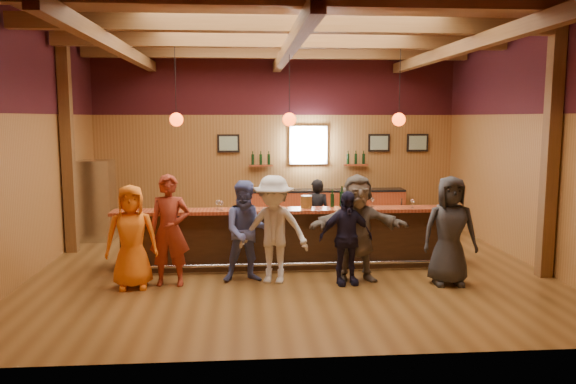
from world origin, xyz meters
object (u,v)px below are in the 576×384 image
at_px(bar_counter, 290,237).
at_px(customer_orange, 131,237).
at_px(customer_redvest, 170,230).
at_px(stainless_fridge, 97,200).
at_px(back_bar_cabinet, 325,208).
at_px(ice_bucket, 306,202).
at_px(customer_brown, 357,228).
at_px(bottle_a, 332,200).
at_px(bartender, 317,215).
at_px(customer_white, 274,229).
at_px(customer_navy, 346,238).
at_px(customer_denim, 247,231).
at_px(customer_dark, 450,231).

bearing_deg(bar_counter, customer_orange, -154.42).
bearing_deg(customer_redvest, stainless_fridge, 123.18).
bearing_deg(back_bar_cabinet, ice_bucket, -103.20).
xyz_separation_m(customer_redvest, customer_brown, (3.10, 0.02, -0.01)).
relative_size(customer_redvest, ice_bucket, 8.18).
bearing_deg(ice_bucket, bottle_a, 10.36).
xyz_separation_m(back_bar_cabinet, stainless_fridge, (-5.30, -1.12, 0.42)).
bearing_deg(ice_bucket, bartender, 74.79).
relative_size(customer_orange, customer_white, 0.94).
xyz_separation_m(back_bar_cabinet, ice_bucket, (-0.90, -3.83, 0.75)).
height_order(customer_white, customer_navy, customer_white).
relative_size(customer_denim, bartender, 1.15).
height_order(back_bar_cabinet, customer_dark, customer_dark).
bearing_deg(customer_navy, customer_redvest, 167.54).
bearing_deg(customer_redvest, customer_white, 4.09).
distance_m(customer_navy, customer_brown, 0.32).
bearing_deg(bottle_a, bar_counter, 167.61).
height_order(customer_dark, bartender, customer_dark).
bearing_deg(ice_bucket, customer_navy, -63.55).
bearing_deg(back_bar_cabinet, bartender, -102.05).
xyz_separation_m(customer_navy, customer_dark, (1.69, -0.14, 0.12)).
bearing_deg(ice_bucket, back_bar_cabinet, 76.80).
bearing_deg(customer_denim, customer_dark, -13.62).
relative_size(stainless_fridge, customer_denim, 1.06).
height_order(back_bar_cabinet, customer_redvest, customer_redvest).
height_order(customer_navy, bottle_a, customer_navy).
bearing_deg(customer_redvest, customer_brown, 3.74).
relative_size(bar_counter, back_bar_cabinet, 1.57).
relative_size(customer_orange, ice_bucket, 7.51).
relative_size(customer_orange, customer_denim, 0.99).
bearing_deg(customer_brown, customer_dark, -13.78).
relative_size(customer_orange, customer_navy, 1.08).
xyz_separation_m(customer_white, ice_bucket, (0.64, 0.88, 0.32)).
distance_m(customer_white, customer_brown, 1.40).
height_order(customer_navy, bartender, customer_navy).
distance_m(customer_redvest, customer_dark, 4.58).
height_order(customer_orange, customer_navy, customer_orange).
bearing_deg(customer_white, customer_denim, -178.68).
bearing_deg(back_bar_cabinet, bar_counter, -108.34).
height_order(bar_counter, customer_white, customer_white).
relative_size(bar_counter, bottle_a, 19.21).
xyz_separation_m(stainless_fridge, customer_orange, (1.47, -3.72, -0.06)).
height_order(customer_orange, bartender, customer_orange).
height_order(stainless_fridge, customer_denim, stainless_fridge).
height_order(bartender, ice_bucket, bartender).
bearing_deg(bartender, customer_denim, 70.02).
distance_m(customer_white, bottle_a, 1.52).
bearing_deg(bottle_a, bartender, 95.09).
distance_m(back_bar_cabinet, customer_redvest, 5.75).
relative_size(bar_counter, customer_dark, 3.50).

